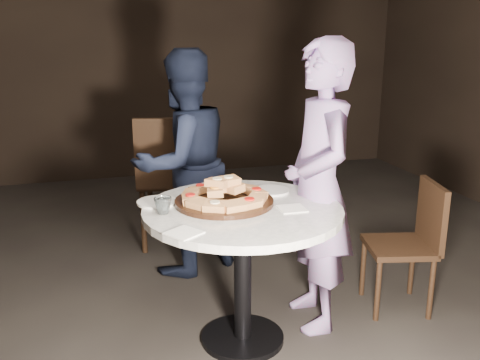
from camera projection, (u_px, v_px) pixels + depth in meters
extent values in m
plane|color=black|center=(222.00, 334.00, 2.96)|extent=(7.00, 7.00, 0.00)
cylinder|color=black|center=(243.00, 337.00, 2.90)|extent=(0.48, 0.48, 0.03)
cylinder|color=black|center=(243.00, 276.00, 2.80)|extent=(0.10, 0.10, 0.70)
cylinder|color=silver|center=(243.00, 211.00, 2.71)|extent=(1.09, 1.09, 0.04)
cylinder|color=black|center=(224.00, 202.00, 2.75)|extent=(0.65, 0.65, 0.02)
cube|color=#B87C47|center=(257.00, 193.00, 2.79)|extent=(0.10, 0.12, 0.05)
cylinder|color=red|center=(257.00, 189.00, 2.79)|extent=(0.06, 0.06, 0.01)
cube|color=#B87C47|center=(247.00, 189.00, 2.87)|extent=(0.13, 0.14, 0.05)
cube|color=#B87C47|center=(232.00, 186.00, 2.91)|extent=(0.14, 0.13, 0.05)
cylinder|color=beige|center=(232.00, 182.00, 2.90)|extent=(0.07, 0.07, 0.01)
cube|color=#B87C47|center=(216.00, 187.00, 2.91)|extent=(0.12, 0.10, 0.05)
cube|color=#B87C47|center=(201.00, 189.00, 2.86)|extent=(0.13, 0.12, 0.05)
cylinder|color=red|center=(201.00, 185.00, 2.85)|extent=(0.07, 0.07, 0.01)
cube|color=#B87C47|center=(191.00, 194.00, 2.78)|extent=(0.12, 0.13, 0.05)
cube|color=#B87C47|center=(190.00, 199.00, 2.70)|extent=(0.10, 0.12, 0.05)
cylinder|color=red|center=(190.00, 195.00, 2.69)|extent=(0.06, 0.06, 0.01)
cube|color=#B87C47|center=(199.00, 204.00, 2.62)|extent=(0.13, 0.14, 0.05)
cube|color=#B87C47|center=(215.00, 207.00, 2.58)|extent=(0.13, 0.12, 0.05)
cylinder|color=beige|center=(215.00, 202.00, 2.57)|extent=(0.07, 0.07, 0.01)
cube|color=#B87C47|center=(234.00, 206.00, 2.58)|extent=(0.12, 0.10, 0.05)
cube|color=#B87C47|center=(249.00, 203.00, 2.63)|extent=(0.13, 0.12, 0.05)
cylinder|color=red|center=(250.00, 199.00, 2.62)|extent=(0.06, 0.06, 0.01)
cube|color=#B87C47|center=(258.00, 198.00, 2.71)|extent=(0.13, 0.14, 0.05)
cube|color=#B87C47|center=(233.00, 188.00, 2.77)|extent=(0.12, 0.13, 0.04)
cylinder|color=#2D6B1E|center=(233.00, 183.00, 2.76)|extent=(0.07, 0.07, 0.01)
cube|color=#B87C47|center=(217.00, 187.00, 2.78)|extent=(0.09, 0.11, 0.04)
cylinder|color=beige|center=(217.00, 183.00, 2.77)|extent=(0.05, 0.05, 0.01)
cube|color=#B87C47|center=(215.00, 192.00, 2.70)|extent=(0.10, 0.12, 0.04)
cylinder|color=orange|center=(215.00, 187.00, 2.69)|extent=(0.06, 0.06, 0.01)
cube|color=#B87C47|center=(217.00, 183.00, 2.72)|extent=(0.14, 0.13, 0.05)
cylinder|color=beige|center=(217.00, 179.00, 2.72)|extent=(0.07, 0.07, 0.01)
cube|color=#B87C47|center=(228.00, 181.00, 2.76)|extent=(0.13, 0.11, 0.05)
cylinder|color=beige|center=(228.00, 177.00, 2.75)|extent=(0.06, 0.06, 0.01)
cylinder|color=white|center=(157.00, 202.00, 2.76)|extent=(0.24, 0.24, 0.01)
cylinder|color=white|center=(271.00, 191.00, 2.96)|extent=(0.24, 0.24, 0.01)
imported|color=silver|center=(163.00, 205.00, 2.60)|extent=(0.09, 0.09, 0.08)
cube|color=white|center=(184.00, 233.00, 2.35)|extent=(0.19, 0.19, 0.01)
cube|color=white|center=(292.00, 209.00, 2.67)|extent=(0.14, 0.14, 0.01)
cube|color=black|center=(172.00, 179.00, 4.12)|extent=(0.58, 0.58, 0.05)
cube|color=black|center=(168.00, 154.00, 3.82)|extent=(0.48, 0.16, 0.51)
cylinder|color=black|center=(201.00, 202.00, 4.39)|extent=(0.05, 0.05, 0.51)
cylinder|color=black|center=(150.00, 203.00, 4.38)|extent=(0.05, 0.05, 0.51)
cylinder|color=black|center=(199.00, 220.00, 4.00)|extent=(0.05, 0.05, 0.51)
cylinder|color=black|center=(143.00, 220.00, 3.98)|extent=(0.05, 0.05, 0.51)
cube|color=black|center=(398.00, 247.00, 3.16)|extent=(0.44, 0.44, 0.03)
cube|color=black|center=(432.00, 215.00, 3.11)|extent=(0.12, 0.36, 0.39)
cylinder|color=black|center=(363.00, 266.00, 3.35)|extent=(0.04, 0.04, 0.39)
cylinder|color=black|center=(378.00, 290.00, 3.06)|extent=(0.04, 0.04, 0.39)
cylinder|color=black|center=(412.00, 265.00, 3.37)|extent=(0.04, 0.04, 0.39)
cylinder|color=black|center=(431.00, 288.00, 3.07)|extent=(0.04, 0.04, 0.39)
imported|color=black|center=(183.00, 164.00, 3.58)|extent=(0.91, 0.82, 1.52)
imported|color=#866FAA|center=(318.00, 188.00, 2.90)|extent=(0.43, 0.61, 1.60)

